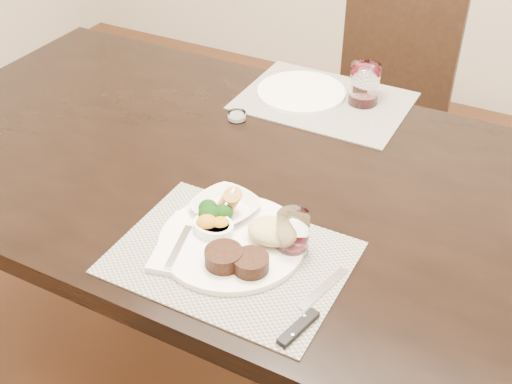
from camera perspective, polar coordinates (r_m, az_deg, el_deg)
The scene contains 14 objects.
ground_plane at distance 2.05m, azimuth 0.96°, elevation -16.01°, with size 4.50×4.50×0.00m, color #402314.
dining_table at distance 1.57m, azimuth 1.20°, elevation -1.05°, with size 2.00×1.00×0.75m.
chair_far at distance 2.40m, azimuth 11.36°, elevation 7.98°, with size 0.42×0.42×0.90m.
placemat_near at distance 1.30m, azimuth -2.24°, elevation -5.84°, with size 0.46×0.34×0.00m, color gray.
placemat_far at distance 1.84m, azimuth 6.07°, elevation 8.06°, with size 0.46×0.34×0.00m, color gray.
dinner_plate at distance 1.31m, azimuth -1.67°, elevation -4.34°, with size 0.30×0.30×0.05m.
napkin_fork at distance 1.32m, azimuth -6.32°, elevation -4.56°, with size 0.15×0.20×0.02m.
steak_knife at distance 1.18m, azimuth 4.36°, elevation -11.08°, with size 0.05×0.24×0.01m.
cracker_bowl at distance 1.39m, azimuth -2.72°, elevation -1.42°, with size 0.16×0.16×0.06m.
sauce_ramekin at distance 1.33m, azimuth -3.79°, elevation -3.28°, with size 0.09×0.13×0.07m.
wine_glass_near at distance 1.28m, azimuth 3.27°, elevation -3.85°, with size 0.07×0.07×0.09m.
far_plate at distance 1.87m, azimuth 4.05°, elevation 8.87°, with size 0.25×0.25×0.01m, color white.
wine_glass_far at distance 1.82m, azimuth 9.59°, elevation 9.26°, with size 0.08×0.08×0.11m.
salt_cellar at distance 1.74m, azimuth -1.72°, elevation 6.74°, with size 0.05×0.05×0.02m.
Camera 1 is at (0.55, -1.11, 1.63)m, focal length 45.00 mm.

